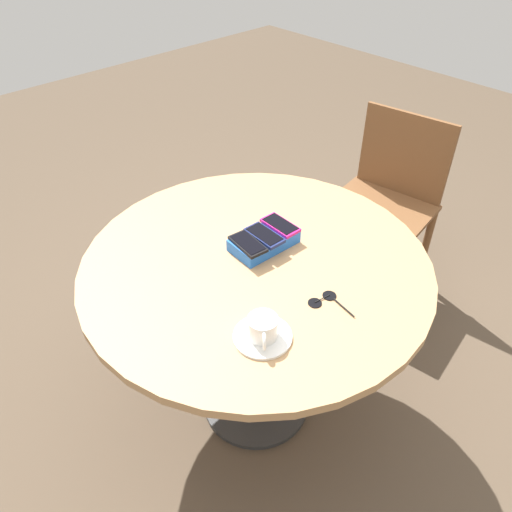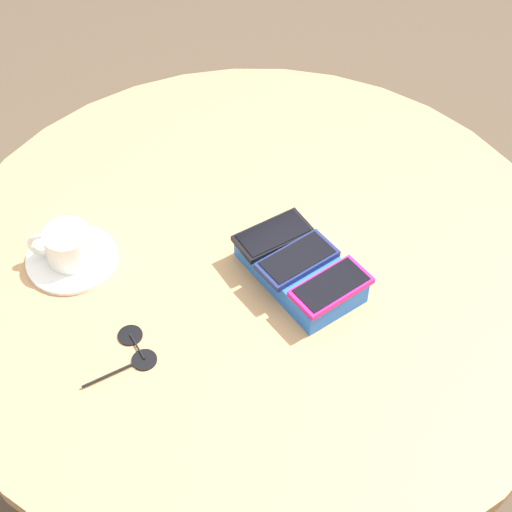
{
  "view_description": "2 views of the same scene",
  "coord_description": "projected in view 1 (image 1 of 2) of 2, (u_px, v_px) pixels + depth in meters",
  "views": [
    {
      "loc": [
        0.82,
        0.87,
        1.75
      ],
      "look_at": [
        0.0,
        0.0,
        0.77
      ],
      "focal_mm": 35.0,
      "sensor_mm": 36.0,
      "label": 1
    },
    {
      "loc": [
        -0.74,
        0.6,
        1.86
      ],
      "look_at": [
        0.0,
        0.0,
        0.77
      ],
      "focal_mm": 60.0,
      "sensor_mm": 36.0,
      "label": 2
    }
  ],
  "objects": [
    {
      "name": "ground_plane",
      "position": [
        256.0,
        402.0,
        2.03
      ],
      "size": [
        8.0,
        8.0,
        0.0
      ],
      "primitive_type": "plane",
      "color": "brown"
    },
    {
      "name": "round_table",
      "position": [
        256.0,
        285.0,
        1.63
      ],
      "size": [
        1.1,
        1.1,
        0.75
      ],
      "color": "#2D2D2D",
      "rests_on": "ground_plane"
    },
    {
      "name": "phone_box",
      "position": [
        264.0,
        241.0,
        1.61
      ],
      "size": [
        0.22,
        0.13,
        0.04
      ],
      "color": "blue",
      "rests_on": "round_table"
    },
    {
      "name": "phone_magenta",
      "position": [
        280.0,
        225.0,
        1.63
      ],
      "size": [
        0.07,
        0.13,
        0.01
      ],
      "color": "#D11975",
      "rests_on": "phone_box"
    },
    {
      "name": "phone_navy",
      "position": [
        264.0,
        235.0,
        1.58
      ],
      "size": [
        0.07,
        0.13,
        0.01
      ],
      "color": "navy",
      "rests_on": "phone_box"
    },
    {
      "name": "phone_black",
      "position": [
        248.0,
        244.0,
        1.55
      ],
      "size": [
        0.08,
        0.14,
        0.01
      ],
      "color": "black",
      "rests_on": "phone_box"
    },
    {
      "name": "saucer",
      "position": [
        263.0,
        336.0,
        1.31
      ],
      "size": [
        0.16,
        0.16,
        0.01
      ],
      "primitive_type": "cylinder",
      "color": "white",
      "rests_on": "round_table"
    },
    {
      "name": "coffee_cup",
      "position": [
        263.0,
        328.0,
        1.29
      ],
      "size": [
        0.09,
        0.1,
        0.06
      ],
      "color": "white",
      "rests_on": "saucer"
    },
    {
      "name": "sunglasses",
      "position": [
        325.0,
        300.0,
        1.42
      ],
      "size": [
        0.09,
        0.13,
        0.01
      ],
      "color": "black",
      "rests_on": "round_table"
    },
    {
      "name": "chair_near_window",
      "position": [
        383.0,
        204.0,
        2.34
      ],
      "size": [
        0.52,
        0.52,
        0.85
      ],
      "color": "brown",
      "rests_on": "ground_plane"
    }
  ]
}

